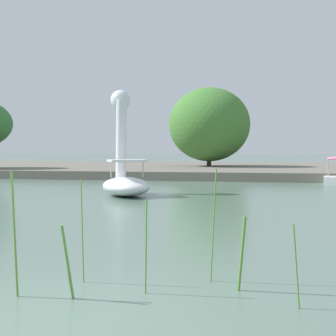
{
  "coord_description": "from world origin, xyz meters",
  "views": [
    {
      "loc": [
        2.35,
        -4.4,
        1.72
      ],
      "look_at": [
        -2.06,
        16.7,
        0.96
      ],
      "focal_mm": 52.86,
      "sensor_mm": 36.0,
      "label": 1
    }
  ],
  "objects": [
    {
      "name": "ground_plane",
      "position": [
        0.0,
        0.0,
        0.0
      ],
      "size": [
        544.37,
        544.37,
        0.0
      ],
      "primitive_type": "plane",
      "color": "#567060"
    },
    {
      "name": "shore_bank_far",
      "position": [
        0.0,
        36.08,
        0.25
      ],
      "size": [
        120.18,
        26.42,
        0.51
      ],
      "primitive_type": "cube",
      "color": "#6B665B",
      "rests_on": "ground_plane"
    },
    {
      "name": "reed_clump_foreground",
      "position": [
        0.74,
        1.27,
        0.57
      ],
      "size": [
        3.3,
        1.22,
        1.48
      ],
      "color": "#568E38",
      "rests_on": "ground_plane"
    },
    {
      "name": "swan_boat",
      "position": [
        -3.18,
        13.9,
        0.97
      ],
      "size": [
        3.01,
        3.69,
        4.16
      ],
      "color": "white",
      "rests_on": "ground_plane"
    },
    {
      "name": "tree_willow_near_path",
      "position": [
        -2.38,
        33.8,
        3.74
      ],
      "size": [
        8.27,
        8.79,
        6.09
      ],
      "color": "#423323",
      "rests_on": "shore_bank_far"
    }
  ]
}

